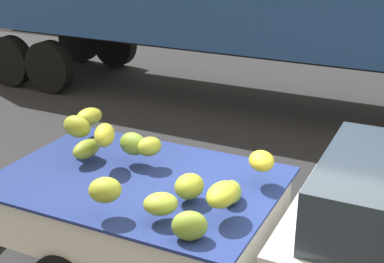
{
  "coord_description": "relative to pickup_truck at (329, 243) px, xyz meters",
  "views": [
    {
      "loc": [
        1.0,
        -4.15,
        3.44
      ],
      "look_at": [
        -1.21,
        0.68,
        1.33
      ],
      "focal_mm": 50.79,
      "sensor_mm": 36.0,
      "label": 1
    }
  ],
  "objects": [
    {
      "name": "fallen_banana_bunch_near_tailgate",
      "position": [
        -3.3,
        -0.04,
        -0.79
      ],
      "size": [
        0.33,
        0.29,
        0.2
      ],
      "primitive_type": "ellipsoid",
      "rotation": [
        0.0,
        0.0,
        3.23
      ],
      "color": "olive",
      "rests_on": "ground"
    },
    {
      "name": "pickup_truck",
      "position": [
        0.0,
        0.0,
        0.0
      ],
      "size": [
        4.77,
        1.96,
        1.7
      ],
      "rotation": [
        0.0,
        0.0,
        -0.02
      ],
      "color": "silver",
      "rests_on": "ground"
    }
  ]
}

